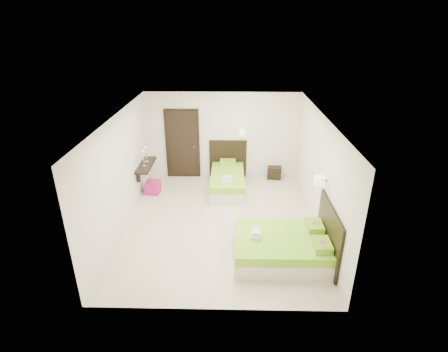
{
  "coord_description": "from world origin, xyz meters",
  "views": [
    {
      "loc": [
        0.27,
        -7.2,
        4.49
      ],
      "look_at": [
        0.1,
        0.3,
        1.1
      ],
      "focal_mm": 28.0,
      "sensor_mm": 36.0,
      "label": 1
    }
  ],
  "objects_px": {
    "nightstand": "(274,172)",
    "ottoman": "(153,187)",
    "bed_single": "(228,179)",
    "bed_double": "(285,246)"
  },
  "relations": [
    {
      "from": "nightstand",
      "to": "bed_single",
      "type": "bearing_deg",
      "value": -145.2
    },
    {
      "from": "bed_single",
      "to": "bed_double",
      "type": "bearing_deg",
      "value": -69.26
    },
    {
      "from": "bed_double",
      "to": "ottoman",
      "type": "height_order",
      "value": "bed_double"
    },
    {
      "from": "nightstand",
      "to": "bed_double",
      "type": "bearing_deg",
      "value": -86.24
    },
    {
      "from": "nightstand",
      "to": "ottoman",
      "type": "height_order",
      "value": "nightstand"
    },
    {
      "from": "bed_double",
      "to": "nightstand",
      "type": "xyz_separation_m",
      "value": [
        0.21,
        3.96,
        -0.1
      ]
    },
    {
      "from": "bed_single",
      "to": "ottoman",
      "type": "relative_size",
      "value": 5.19
    },
    {
      "from": "nightstand",
      "to": "ottoman",
      "type": "distance_m",
      "value": 3.68
    },
    {
      "from": "bed_single",
      "to": "ottoman",
      "type": "distance_m",
      "value": 2.11
    },
    {
      "from": "bed_single",
      "to": "ottoman",
      "type": "height_order",
      "value": "bed_single"
    }
  ]
}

